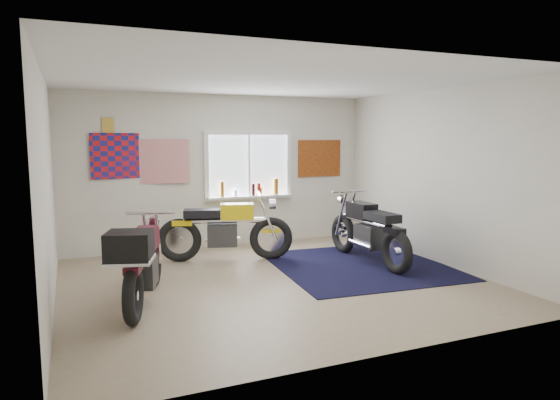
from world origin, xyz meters
name	(u,v)px	position (x,y,z in m)	size (l,w,h in m)	color
ground	(275,282)	(0.00, 0.00, 0.00)	(5.50, 5.50, 0.00)	#9E896B
room_shell	(275,162)	(0.00, 0.00, 1.64)	(5.50, 5.50, 5.50)	white
navy_rug	(360,265)	(1.53, 0.28, 0.01)	(2.50, 2.60, 0.01)	black
window_assembly	(249,170)	(0.50, 2.47, 1.37)	(1.66, 0.17, 1.26)	white
oil_bottles	(256,189)	(0.61, 2.40, 1.03)	(1.11, 0.09, 0.30)	#8E5014
flag_display	(108,125)	(-1.90, 2.48, 2.15)	(1.60, 0.10, 1.17)	red
triumph_poster	(319,158)	(1.95, 2.48, 1.55)	(0.90, 0.03, 0.70)	#A54C14
yellow_triumph	(225,231)	(-0.27, 1.43, 0.48)	(2.09, 0.84, 1.08)	black
black_chrome_bike	(368,232)	(1.75, 0.42, 0.48)	(0.65, 2.14, 1.10)	black
maroon_tourer	(141,263)	(-1.80, -0.35, 0.53)	(0.96, 2.00, 1.03)	black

